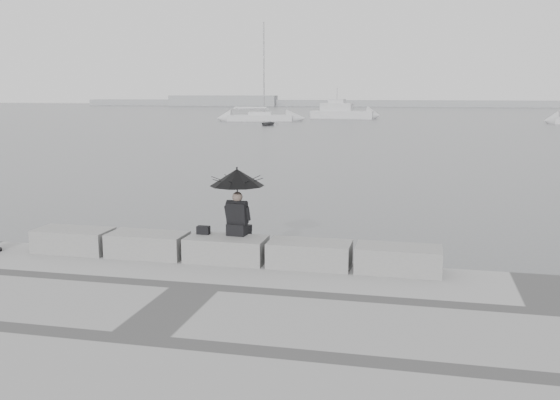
% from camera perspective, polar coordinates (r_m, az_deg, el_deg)
% --- Properties ---
extents(ground, '(360.00, 360.00, 0.00)m').
position_cam_1_polar(ground, '(13.20, -4.28, -7.21)').
color(ground, '#4D5053').
rests_on(ground, ground).
extents(stone_block_far_left, '(1.60, 0.80, 0.50)m').
position_cam_1_polar(stone_block_far_left, '(13.98, -18.35, -3.54)').
color(stone_block_far_left, slate).
rests_on(stone_block_far_left, promenade).
extents(stone_block_left, '(1.60, 0.80, 0.50)m').
position_cam_1_polar(stone_block_left, '(13.19, -12.00, -4.04)').
color(stone_block_left, slate).
rests_on(stone_block_left, promenade).
extents(stone_block_centre, '(1.60, 0.80, 0.50)m').
position_cam_1_polar(stone_block_centre, '(12.58, -4.93, -4.53)').
color(stone_block_centre, slate).
rests_on(stone_block_centre, promenade).
extents(stone_block_right, '(1.60, 0.80, 0.50)m').
position_cam_1_polar(stone_block_right, '(12.18, 2.73, -4.99)').
color(stone_block_right, slate).
rests_on(stone_block_right, promenade).
extents(stone_block_far_right, '(1.60, 0.80, 0.50)m').
position_cam_1_polar(stone_block_far_right, '(12.01, 10.77, -5.37)').
color(stone_block_far_right, slate).
rests_on(stone_block_far_right, promenade).
extents(seated_person, '(1.11, 1.11, 1.39)m').
position_cam_1_polar(seated_person, '(12.54, -3.96, 1.22)').
color(seated_person, black).
rests_on(seated_person, stone_block_centre).
extents(bag, '(0.26, 0.15, 0.17)m').
position_cam_1_polar(bag, '(12.84, -7.02, -2.75)').
color(bag, black).
rests_on(bag, stone_block_centre).
extents(distant_landmass, '(180.00, 8.00, 2.80)m').
position_cam_1_polar(distant_landmass, '(167.00, 8.95, 8.76)').
color(distant_landmass, gray).
rests_on(distant_landmass, ground).
extents(sailboat_left, '(8.85, 3.96, 12.90)m').
position_cam_1_polar(sailboat_left, '(83.54, -1.84, 7.58)').
color(sailboat_left, silver).
rests_on(sailboat_left, ground).
extents(motor_cruiser, '(9.27, 3.65, 4.50)m').
position_cam_1_polar(motor_cruiser, '(91.57, 5.77, 7.98)').
color(motor_cruiser, silver).
rests_on(motor_cruiser, ground).
extents(dinghy, '(3.06, 1.66, 0.49)m').
position_cam_1_polar(dinghy, '(72.60, -1.18, 7.03)').
color(dinghy, slate).
rests_on(dinghy, ground).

